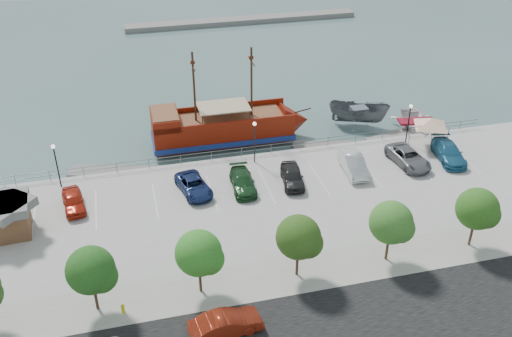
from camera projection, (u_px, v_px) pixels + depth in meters
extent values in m
plane|color=#44625E|center=(273.00, 207.00, 50.29)|extent=(160.00, 160.00, 0.00)
cube|color=black|center=(340.00, 333.00, 36.46)|extent=(100.00, 8.00, 0.04)
cube|color=gray|center=(310.00, 272.00, 41.45)|extent=(100.00, 4.00, 0.05)
cylinder|color=slate|center=(251.00, 147.00, 55.78)|extent=(50.00, 0.06, 0.06)
cylinder|color=slate|center=(251.00, 151.00, 55.98)|extent=(50.00, 0.06, 0.06)
cube|color=gray|center=(242.00, 20.00, 97.95)|extent=(40.00, 3.00, 0.80)
cube|color=maroon|center=(222.00, 129.00, 59.72)|extent=(14.49, 4.65, 2.35)
cube|color=navy|center=(223.00, 135.00, 60.12)|extent=(14.76, 4.92, 0.54)
cone|color=maroon|center=(295.00, 121.00, 61.33)|extent=(2.93, 4.36, 4.34)
cube|color=maroon|center=(165.00, 119.00, 57.60)|extent=(2.75, 4.54, 1.26)
cube|color=brown|center=(164.00, 113.00, 57.26)|extent=(2.57, 4.18, 0.11)
cube|color=brown|center=(226.00, 118.00, 59.19)|extent=(11.78, 4.08, 0.14)
cube|color=maroon|center=(218.00, 107.00, 60.76)|extent=(14.45, 0.31, 0.63)
cube|color=maroon|center=(226.00, 125.00, 57.15)|extent=(14.45, 0.31, 0.63)
cylinder|color=#382111|center=(251.00, 82.00, 57.86)|extent=(0.22, 0.22, 7.41)
cylinder|color=#382111|center=(194.00, 88.00, 56.67)|extent=(0.22, 0.22, 7.41)
cylinder|color=#382111|center=(251.00, 61.00, 56.70)|extent=(0.15, 2.71, 0.13)
cylinder|color=#382111|center=(193.00, 66.00, 55.51)|extent=(0.15, 2.71, 0.13)
cube|color=#C7B088|center=(223.00, 106.00, 58.46)|extent=(5.27, 3.48, 0.11)
cylinder|color=#382111|center=(301.00, 111.00, 60.91)|extent=(2.25, 0.16, 0.53)
imported|color=#505356|center=(358.00, 115.00, 63.48)|extent=(7.08, 5.41, 2.59)
imported|color=silver|center=(416.00, 125.00, 62.85)|extent=(5.69, 7.21, 1.35)
cube|color=slate|center=(110.00, 173.00, 54.94)|extent=(8.09, 4.58, 0.45)
cube|color=slate|center=(323.00, 147.00, 59.54)|extent=(6.48, 3.01, 0.36)
cube|color=gray|center=(399.00, 137.00, 61.36)|extent=(7.98, 3.97, 0.44)
cube|color=brown|center=(8.00, 221.00, 44.91)|extent=(3.38, 3.38, 2.34)
cube|color=slate|center=(4.00, 206.00, 44.18)|extent=(3.83, 3.83, 0.74)
cylinder|color=slate|center=(410.00, 134.00, 57.76)|extent=(0.09, 0.09, 2.23)
cylinder|color=slate|center=(427.00, 127.00, 59.08)|extent=(0.09, 0.09, 2.23)
cylinder|color=slate|center=(430.00, 144.00, 55.93)|extent=(0.09, 0.09, 2.23)
cylinder|color=slate|center=(448.00, 137.00, 57.25)|extent=(0.09, 0.09, 2.23)
pyramid|color=white|center=(432.00, 118.00, 56.49)|extent=(5.53, 5.53, 0.91)
imported|color=maroon|center=(226.00, 324.00, 36.08)|extent=(4.86, 2.17, 1.55)
cylinder|color=yellow|center=(123.00, 310.00, 37.83)|extent=(0.24, 0.24, 0.60)
sphere|color=yellow|center=(123.00, 306.00, 37.66)|extent=(0.26, 0.26, 0.26)
cylinder|color=black|center=(57.00, 167.00, 50.37)|extent=(0.12, 0.12, 4.00)
sphere|color=#FFF2CC|center=(53.00, 147.00, 49.29)|extent=(0.36, 0.36, 0.36)
cylinder|color=black|center=(255.00, 144.00, 54.16)|extent=(0.12, 0.12, 4.00)
sphere|color=#FFF2CC|center=(255.00, 124.00, 53.08)|extent=(0.36, 0.36, 0.36)
cylinder|color=black|center=(408.00, 125.00, 57.53)|extent=(0.12, 0.12, 4.00)
sphere|color=#FFF2CC|center=(411.00, 106.00, 56.45)|extent=(0.36, 0.36, 0.36)
cylinder|color=#473321|center=(96.00, 297.00, 37.73)|extent=(0.20, 0.20, 2.20)
sphere|color=#1E4B16|center=(91.00, 270.00, 36.55)|extent=(3.20, 3.20, 3.20)
sphere|color=#1E4B16|center=(101.00, 276.00, 36.64)|extent=(2.20, 2.20, 2.20)
cylinder|color=#473321|center=(200.00, 279.00, 39.21)|extent=(0.20, 0.20, 2.20)
sphere|color=#2A6B1F|center=(198.00, 253.00, 38.03)|extent=(3.20, 3.20, 3.20)
sphere|color=#2A6B1F|center=(208.00, 259.00, 38.11)|extent=(2.20, 2.20, 2.20)
cylinder|color=#473321|center=(297.00, 263.00, 40.68)|extent=(0.20, 0.20, 2.20)
sphere|color=#284714|center=(298.00, 237.00, 39.50)|extent=(3.20, 3.20, 3.20)
sphere|color=#284714|center=(308.00, 243.00, 39.58)|extent=(2.20, 2.20, 2.20)
cylinder|color=#473321|center=(387.00, 248.00, 42.15)|extent=(0.20, 0.20, 2.20)
sphere|color=#316421|center=(391.00, 222.00, 40.97)|extent=(3.20, 3.20, 3.20)
sphere|color=#316421|center=(400.00, 228.00, 41.06)|extent=(2.20, 2.20, 2.20)
cylinder|color=#473321|center=(471.00, 233.00, 43.63)|extent=(0.20, 0.20, 2.20)
sphere|color=#275417|center=(477.00, 209.00, 42.45)|extent=(3.20, 3.20, 3.20)
sphere|color=#275417|center=(486.00, 214.00, 42.53)|extent=(2.20, 2.20, 2.20)
imported|color=#B62713|center=(73.00, 201.00, 48.12)|extent=(2.28, 4.41, 1.43)
imported|color=navy|center=(194.00, 186.00, 50.25)|extent=(3.21, 5.26, 1.36)
imported|color=#1F4B24|center=(243.00, 182.00, 50.74)|extent=(2.22, 4.95, 1.41)
imported|color=black|center=(292.00, 176.00, 51.47)|extent=(2.49, 4.78, 1.55)
imported|color=silver|center=(353.00, 164.00, 53.21)|extent=(2.16, 5.14, 1.65)
imported|color=slate|center=(408.00, 157.00, 54.45)|extent=(3.01, 5.58, 1.49)
imported|color=#246589|center=(449.00, 152.00, 55.19)|extent=(3.09, 5.70, 1.57)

